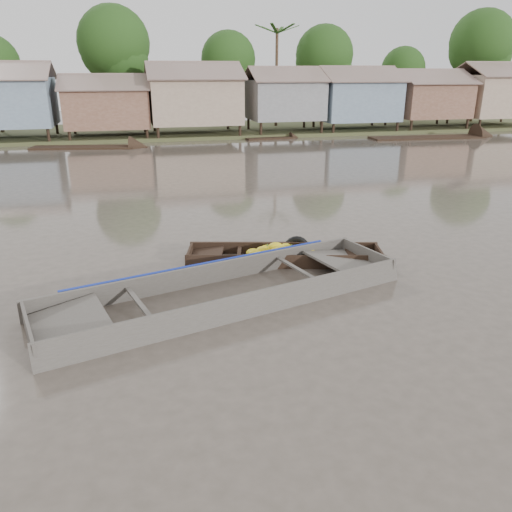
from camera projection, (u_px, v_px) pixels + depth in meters
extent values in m
plane|color=#4B4239|center=(258.00, 305.00, 10.66)|extent=(120.00, 120.00, 0.00)
cube|color=#384723|center=(160.00, 132.00, 40.69)|extent=(120.00, 12.00, 0.50)
cube|color=slate|center=(5.00, 102.00, 34.21)|extent=(6.20, 5.20, 3.20)
cube|color=brown|center=(5.00, 70.00, 34.77)|extent=(6.60, 3.02, 1.28)
cube|color=brown|center=(107.00, 108.00, 35.89)|extent=(5.80, 4.60, 2.70)
cube|color=brown|center=(104.00, 82.00, 34.13)|extent=(6.20, 2.67, 1.14)
cube|color=brown|center=(105.00, 81.00, 36.39)|extent=(6.20, 2.67, 1.14)
cube|color=gray|center=(194.00, 100.00, 37.15)|extent=(6.50, 5.30, 3.30)
cube|color=brown|center=(196.00, 70.00, 35.11)|extent=(6.90, 3.08, 1.31)
cube|color=brown|center=(191.00, 70.00, 37.72)|extent=(6.90, 3.08, 1.31)
cube|color=slate|center=(284.00, 100.00, 38.74)|extent=(5.40, 4.70, 2.90)
cube|color=brown|center=(290.00, 74.00, 36.92)|extent=(5.80, 2.73, 1.17)
cube|color=brown|center=(280.00, 74.00, 39.23)|extent=(5.80, 2.73, 1.17)
cube|color=slate|center=(356.00, 100.00, 40.12)|extent=(6.00, 5.00, 3.10)
cube|color=brown|center=(365.00, 74.00, 38.20)|extent=(6.40, 2.90, 1.24)
cube|color=brown|center=(350.00, 74.00, 40.65)|extent=(6.40, 2.90, 1.24)
cube|color=brown|center=(428.00, 100.00, 41.60)|extent=(5.70, 4.90, 2.80)
cube|color=brown|center=(439.00, 76.00, 39.75)|extent=(6.10, 2.85, 1.21)
cube|color=brown|center=(422.00, 76.00, 42.16)|extent=(6.10, 2.85, 1.21)
cube|color=gray|center=(495.00, 96.00, 42.97)|extent=(6.30, 5.10, 3.40)
cube|color=brown|center=(511.00, 69.00, 40.97)|extent=(6.70, 2.96, 1.26)
cube|color=brown|center=(489.00, 69.00, 43.48)|extent=(6.70, 2.96, 1.26)
cylinder|color=#473323|center=(118.00, 92.00, 38.92)|extent=(0.28, 0.28, 6.30)
sphere|color=#173310|center=(114.00, 42.00, 37.67)|extent=(5.40, 5.40, 5.40)
cylinder|color=#473323|center=(229.00, 97.00, 42.04)|extent=(0.28, 0.28, 5.25)
sphere|color=#173310|center=(228.00, 59.00, 40.99)|extent=(4.50, 4.50, 4.50)
cylinder|color=#473323|center=(323.00, 95.00, 42.86)|extent=(0.28, 0.28, 5.60)
sphere|color=#173310|center=(324.00, 55.00, 41.75)|extent=(4.80, 4.80, 4.80)
cylinder|color=#473323|center=(400.00, 99.00, 45.75)|extent=(0.28, 0.28, 4.55)
sphere|color=#173310|center=(403.00, 69.00, 44.85)|extent=(3.90, 3.90, 3.90)
cylinder|color=#473323|center=(475.00, 87.00, 46.05)|extent=(0.28, 0.28, 6.65)
sphere|color=#173310|center=(482.00, 42.00, 44.73)|extent=(5.70, 5.70, 5.70)
cylinder|color=#473323|center=(276.00, 80.00, 42.00)|extent=(0.24, 0.24, 8.00)
cube|color=black|center=(284.00, 264.00, 13.18)|extent=(5.05, 2.15, 0.08)
cube|color=black|center=(283.00, 250.00, 13.61)|extent=(4.96, 1.39, 0.47)
cube|color=black|center=(285.00, 264.00, 12.60)|extent=(4.96, 1.39, 0.47)
cube|color=black|center=(379.00, 257.00, 13.09)|extent=(0.33, 1.08, 0.44)
cube|color=black|center=(363.00, 255.00, 13.08)|extent=(1.07, 1.13, 0.18)
cube|color=black|center=(190.00, 257.00, 13.12)|extent=(0.33, 1.08, 0.44)
cube|color=black|center=(206.00, 255.00, 13.10)|extent=(1.07, 1.13, 0.18)
cube|color=black|center=(239.00, 253.00, 13.08)|extent=(0.36, 1.05, 0.05)
cube|color=black|center=(330.00, 254.00, 13.07)|extent=(0.36, 1.05, 0.05)
ellipsoid|color=yellow|center=(279.00, 249.00, 13.22)|extent=(0.41, 0.33, 0.22)
ellipsoid|color=yellow|center=(287.00, 251.00, 12.96)|extent=(0.41, 0.33, 0.22)
ellipsoid|color=yellow|center=(305.00, 251.00, 13.32)|extent=(0.40, 0.32, 0.22)
ellipsoid|color=yellow|center=(292.00, 250.00, 13.36)|extent=(0.40, 0.32, 0.22)
ellipsoid|color=yellow|center=(281.00, 250.00, 12.90)|extent=(0.44, 0.35, 0.24)
ellipsoid|color=yellow|center=(256.00, 254.00, 13.05)|extent=(0.46, 0.37, 0.25)
ellipsoid|color=yellow|center=(297.00, 250.00, 12.99)|extent=(0.42, 0.34, 0.23)
ellipsoid|color=yellow|center=(301.00, 251.00, 12.90)|extent=(0.36, 0.29, 0.20)
ellipsoid|color=yellow|center=(260.00, 259.00, 12.85)|extent=(0.46, 0.37, 0.25)
ellipsoid|color=yellow|center=(262.00, 256.00, 12.91)|extent=(0.41, 0.33, 0.22)
ellipsoid|color=yellow|center=(267.00, 249.00, 13.09)|extent=(0.46, 0.37, 0.25)
ellipsoid|color=yellow|center=(259.00, 256.00, 12.92)|extent=(0.46, 0.37, 0.25)
ellipsoid|color=yellow|center=(274.00, 248.00, 13.30)|extent=(0.37, 0.30, 0.20)
ellipsoid|color=yellow|center=(291.00, 254.00, 12.90)|extent=(0.40, 0.32, 0.22)
ellipsoid|color=yellow|center=(254.00, 261.00, 12.84)|extent=(0.37, 0.30, 0.20)
ellipsoid|color=yellow|center=(253.00, 253.00, 13.20)|extent=(0.42, 0.34, 0.23)
ellipsoid|color=yellow|center=(279.00, 249.00, 13.28)|extent=(0.38, 0.30, 0.20)
ellipsoid|color=yellow|center=(275.00, 247.00, 13.06)|extent=(0.44, 0.35, 0.24)
ellipsoid|color=yellow|center=(277.00, 251.00, 12.98)|extent=(0.43, 0.35, 0.23)
ellipsoid|color=yellow|center=(311.00, 251.00, 13.25)|extent=(0.45, 0.36, 0.24)
ellipsoid|color=yellow|center=(318.00, 260.00, 12.80)|extent=(0.39, 0.31, 0.21)
ellipsoid|color=yellow|center=(311.00, 254.00, 12.94)|extent=(0.43, 0.34, 0.23)
ellipsoid|color=yellow|center=(288.00, 259.00, 12.81)|extent=(0.37, 0.30, 0.20)
ellipsoid|color=yellow|center=(253.00, 257.00, 13.07)|extent=(0.36, 0.29, 0.19)
ellipsoid|color=yellow|center=(276.00, 249.00, 13.16)|extent=(0.41, 0.33, 0.22)
ellipsoid|color=yellow|center=(285.00, 247.00, 13.10)|extent=(0.35, 0.28, 0.19)
ellipsoid|color=yellow|center=(262.00, 259.00, 12.85)|extent=(0.45, 0.36, 0.24)
ellipsoid|color=yellow|center=(262.00, 250.00, 13.11)|extent=(0.40, 0.32, 0.21)
ellipsoid|color=yellow|center=(282.00, 249.00, 13.15)|extent=(0.44, 0.35, 0.24)
ellipsoid|color=yellow|center=(273.00, 255.00, 12.84)|extent=(0.36, 0.29, 0.19)
cylinder|color=#3F6626|center=(267.00, 247.00, 13.02)|extent=(0.04, 0.04, 0.16)
cylinder|color=#3F6626|center=(291.00, 247.00, 13.02)|extent=(0.04, 0.04, 0.16)
cylinder|color=#3F6626|center=(309.00, 247.00, 13.01)|extent=(0.04, 0.04, 0.16)
torus|color=black|center=(296.00, 248.00, 13.67)|extent=(0.73, 0.33, 0.71)
torus|color=black|center=(257.00, 265.00, 12.53)|extent=(0.66, 0.31, 0.64)
cube|color=#45403A|center=(226.00, 303.00, 10.94)|extent=(8.09, 3.76, 0.08)
cube|color=#45403A|center=(208.00, 276.00, 11.64)|extent=(7.85, 2.33, 0.65)
cube|color=#45403A|center=(247.00, 308.00, 10.05)|extent=(7.85, 2.33, 0.65)
cube|color=#45403A|center=(366.00, 259.00, 12.67)|extent=(0.59, 1.92, 0.61)
cube|color=#45403A|center=(345.00, 261.00, 12.32)|extent=(1.78, 2.01, 0.25)
cube|color=#45403A|center=(29.00, 336.00, 9.02)|extent=(0.59, 1.92, 0.61)
cube|color=#45403A|center=(68.00, 323.00, 9.31)|extent=(1.78, 2.01, 0.25)
cube|color=#45403A|center=(140.00, 304.00, 9.93)|extent=(0.60, 1.86, 0.05)
cube|color=#45403A|center=(299.00, 270.00, 11.67)|extent=(0.60, 1.86, 0.05)
cube|color=#665E54|center=(226.00, 301.00, 10.93)|extent=(6.23, 3.11, 0.02)
cube|color=navy|center=(206.00, 265.00, 11.60)|extent=(6.34, 1.84, 0.16)
torus|color=olive|center=(297.00, 290.00, 11.41)|extent=(0.45, 0.45, 0.06)
torus|color=olive|center=(297.00, 288.00, 11.40)|extent=(0.37, 0.37, 0.06)
cube|color=black|center=(83.00, 149.00, 32.31)|extent=(6.68, 2.58, 0.35)
cube|color=black|center=(427.00, 139.00, 37.13)|extent=(8.67, 2.39, 0.35)
cube|color=black|center=(270.00, 140.00, 36.61)|extent=(3.64, 1.19, 0.35)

